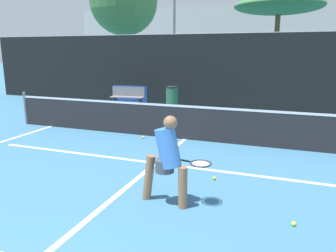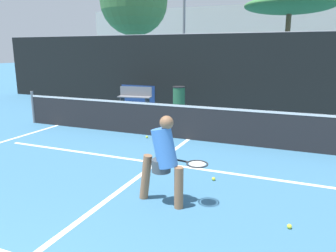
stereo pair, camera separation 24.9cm
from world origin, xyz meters
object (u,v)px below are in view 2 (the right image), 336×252
trash_bin (179,98)px  parked_car (158,86)px  player_practicing (164,157)px  courtside_bench (135,96)px

trash_bin → parked_car: (-2.55, 3.56, 0.07)m
player_practicing → courtside_bench: player_practicing is taller
courtside_bench → parked_car: (-0.49, 3.46, 0.10)m
trash_bin → parked_car: parked_car is taller
courtside_bench → parked_car: size_ratio=0.32×
trash_bin → parked_car: size_ratio=0.21×
player_practicing → parked_car: (-5.28, 11.42, -0.22)m
parked_car → player_practicing: bearing=-65.2°
player_practicing → parked_car: 12.58m
player_practicing → parked_car: player_practicing is taller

